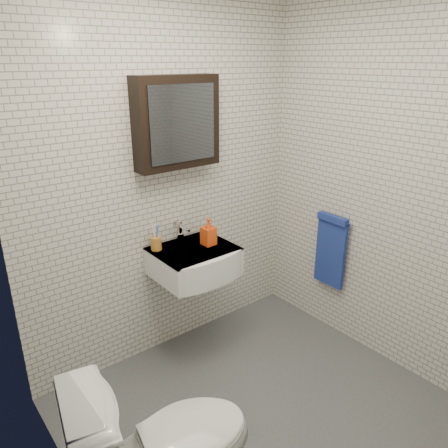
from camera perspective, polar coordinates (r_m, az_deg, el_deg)
name	(u,v)px	position (r m, az deg, el deg)	size (l,w,h in m)	color
ground	(260,411)	(3.02, 4.75, -23.15)	(2.20, 2.00, 0.01)	#4A4C51
room_shell	(269,189)	(2.26, 5.85, 4.53)	(2.22, 2.02, 2.51)	silver
washbasin	(197,262)	(3.08, -3.54, -5.00)	(0.55, 0.50, 0.20)	white
faucet	(181,233)	(3.16, -5.67, -1.14)	(0.06, 0.20, 0.15)	silver
mirror_cabinet	(177,123)	(2.96, -6.18, 13.04)	(0.60, 0.15, 0.60)	black
towel_rail	(331,248)	(3.48, 13.78, -3.02)	(0.09, 0.30, 0.58)	silver
toothbrush_cup	(156,243)	(3.05, -8.87, -2.44)	(0.08, 0.08, 0.20)	#B8772E
soap_bottle	(208,232)	(3.09, -2.04, -1.01)	(0.09, 0.09, 0.20)	orange
toilet	(165,448)	(2.27, -7.74, -27.00)	(0.47, 0.82, 0.84)	white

